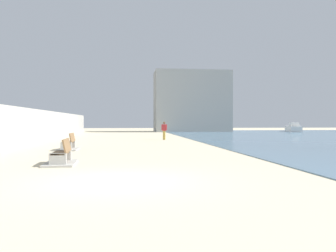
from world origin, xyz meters
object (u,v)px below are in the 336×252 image
(bench_near, at_px, (61,158))
(bench_far, at_px, (69,146))
(person_walking, at_px, (164,129))
(boat_mid_bay, at_px, (293,128))

(bench_near, xyz_separation_m, bench_far, (-0.87, 6.86, 0.00))
(bench_far, relative_size, person_walking, 1.30)
(person_walking, height_order, boat_mid_bay, person_walking)
(person_walking, bearing_deg, bench_far, -122.50)
(bench_near, bearing_deg, bench_far, 97.21)
(person_walking, bearing_deg, bench_near, -108.44)
(bench_near, height_order, person_walking, person_walking)
(bench_far, bearing_deg, person_walking, 57.50)
(bench_near, distance_m, person_walking, 18.19)
(bench_near, relative_size, bench_far, 1.01)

